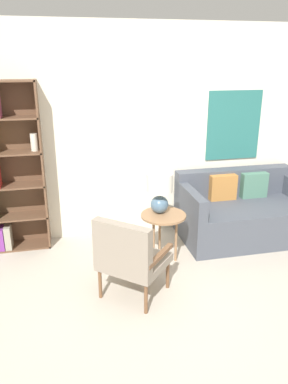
# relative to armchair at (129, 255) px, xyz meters

# --- Properties ---
(ground_plane) EXTENTS (14.00, 14.00, 0.00)m
(ground_plane) POSITION_rel_armchair_xyz_m (0.30, -0.47, -0.49)
(ground_plane) COLOR #B2A899
(wall_back) EXTENTS (6.40, 0.08, 2.70)m
(wall_back) POSITION_rel_armchair_xyz_m (0.32, 1.56, 0.87)
(wall_back) COLOR silver
(wall_back) RESTS_ON ground_plane
(armchair) EXTENTS (0.81, 0.81, 0.86)m
(armchair) POSITION_rel_armchair_xyz_m (0.00, 0.00, 0.00)
(armchair) COLOR brown
(armchair) RESTS_ON ground_plane
(couch) EXTENTS (1.64, 0.95, 0.85)m
(couch) POSITION_rel_armchair_xyz_m (1.72, 1.06, -0.16)
(couch) COLOR #474C56
(couch) RESTS_ON ground_plane
(side_table) EXTENTS (0.52, 0.52, 0.57)m
(side_table) POSITION_rel_armchair_xyz_m (0.53, 0.68, 0.02)
(side_table) COLOR #99704C
(side_table) RESTS_ON ground_plane
(table_lamp) EXTENTS (0.30, 0.30, 0.48)m
(table_lamp) POSITION_rel_armchair_xyz_m (0.50, 0.75, 0.37)
(table_lamp) COLOR slate
(table_lamp) RESTS_ON side_table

